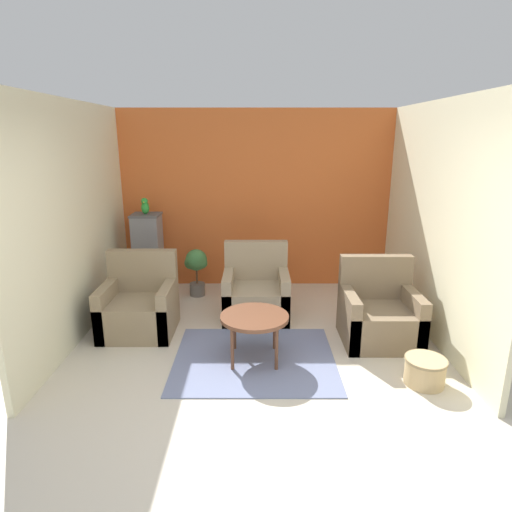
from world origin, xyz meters
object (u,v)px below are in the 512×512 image
armchair_middle (256,294)px  potted_plant (196,266)px  parrot (145,206)px  coffee_table (254,319)px  birdcage (149,257)px  armchair_left (140,308)px  wicker_basket (425,370)px  armchair_right (379,316)px

armchair_middle → potted_plant: 1.15m
parrot → potted_plant: parrot is taller
coffee_table → birdcage: 2.48m
armchair_left → parrot: bearing=97.9°
wicker_basket → armchair_right: bearing=102.2°
armchair_left → parrot: size_ratio=4.00×
armchair_middle → wicker_basket: 2.27m
birdcage → wicker_basket: bearing=-37.1°
armchair_right → potted_plant: 2.69m
armchair_left → parrot: 1.62m
armchair_left → armchair_right: same height
armchair_middle → parrot: bearing=153.2°
coffee_table → wicker_basket: bearing=-15.8°
coffee_table → potted_plant: size_ratio=1.01×
coffee_table → wicker_basket: 1.70m
coffee_table → armchair_left: size_ratio=0.75×
armchair_middle → birdcage: (-1.57, 0.79, 0.27)m
armchair_left → potted_plant: bearing=66.5°
potted_plant → armchair_right: bearing=-32.4°
potted_plant → parrot: bearing=176.0°
coffee_table → armchair_left: 1.55m
coffee_table → armchair_right: (1.42, 0.45, -0.16)m
coffee_table → potted_plant: bearing=114.3°
coffee_table → armchair_left: (-1.37, 0.69, -0.16)m
armchair_middle → wicker_basket: armchair_middle is taller
coffee_table → armchair_middle: 1.16m
armchair_right → birdcage: (-2.96, 1.49, 0.27)m
armchair_right → birdcage: bearing=153.4°
armchair_middle → birdcage: 1.77m
armchair_middle → parrot: (-1.57, 0.79, 1.01)m
parrot → potted_plant: bearing=-4.0°
coffee_table → birdcage: (-1.55, 1.94, 0.11)m
armchair_right → wicker_basket: bearing=-77.8°
birdcage → parrot: 0.75m
parrot → armchair_right: bearing=-26.7°
coffee_table → potted_plant: 2.07m
potted_plant → coffee_table: bearing=-65.7°
armchair_right → armchair_left: bearing=175.1°
coffee_table → wicker_basket: size_ratio=1.82×
birdcage → armchair_right: bearing=-26.6°
armchair_left → wicker_basket: bearing=-21.0°
wicker_basket → coffee_table: bearing=164.2°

